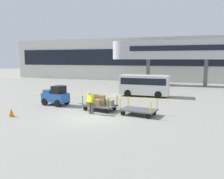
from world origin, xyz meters
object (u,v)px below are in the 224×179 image
object	(u,v)px
shuttle_van	(144,84)
safety_cone_near	(11,112)
baggage_cart_middle	(138,110)
baggage_handler	(90,101)
baggage_cart_lead	(99,103)
baggage_tug	(56,96)

from	to	relation	value
shuttle_van	safety_cone_near	xyz separation A→B (m)	(-6.65, -10.97, -0.96)
baggage_cart_middle	baggage_handler	xyz separation A→B (m)	(-3.16, -0.70, 0.52)
baggage_cart_lead	safety_cone_near	size ratio (longest dim) A/B	5.60
baggage_cart_middle	safety_cone_near	size ratio (longest dim) A/B	5.60
baggage_tug	baggage_cart_middle	xyz separation A→B (m)	(7.05, -1.22, -0.41)
baggage_handler	safety_cone_near	distance (m)	5.16
baggage_cart_middle	shuttle_van	size ratio (longest dim) A/B	0.64
baggage_tug	safety_cone_near	distance (m)	4.28
baggage_cart_lead	safety_cone_near	distance (m)	5.89
baggage_tug	baggage_handler	world-z (taller)	baggage_tug
baggage_tug	baggage_cart_middle	distance (m)	7.17
baggage_tug	baggage_handler	bearing A→B (deg)	-26.18
baggage_cart_lead	baggage_handler	bearing A→B (deg)	-94.12
baggage_cart_lead	baggage_handler	xyz separation A→B (m)	(-0.09, -1.28, 0.31)
baggage_tug	baggage_cart_lead	distance (m)	4.04
baggage_cart_lead	baggage_handler	world-z (taller)	baggage_handler
shuttle_van	safety_cone_near	bearing A→B (deg)	-121.23
baggage_handler	shuttle_van	distance (m)	8.93
baggage_cart_lead	baggage_handler	distance (m)	1.32
baggage_cart_lead	baggage_cart_middle	size ratio (longest dim) A/B	1.00
baggage_handler	safety_cone_near	bearing A→B (deg)	-153.49
baggage_cart_lead	baggage_cart_middle	distance (m)	3.13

